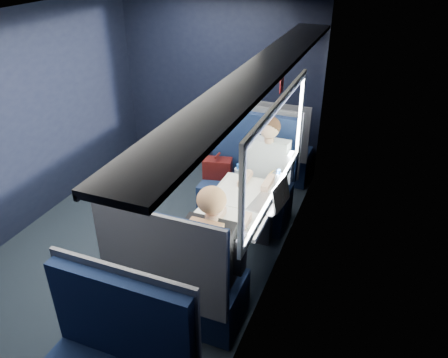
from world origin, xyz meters
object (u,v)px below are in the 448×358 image
at_px(seat_bay_near, 247,184).
at_px(laptop, 273,199).
at_px(table, 237,208).
at_px(seat_row_front, 271,152).
at_px(woman, 215,248).
at_px(bottle_small, 278,182).
at_px(seat_bay_far, 179,284).
at_px(cup, 279,180).
at_px(man, 266,171).

distance_m(seat_bay_near, laptop, 1.06).
distance_m(table, seat_row_front, 1.82).
bearing_deg(seat_row_front, laptop, -73.68).
xyz_separation_m(woman, bottle_small, (0.23, 1.03, 0.11)).
bearing_deg(seat_bay_far, bottle_small, 68.10).
distance_m(seat_bay_near, seat_bay_far, 1.75).
bearing_deg(bottle_small, seat_row_front, 108.00).
relative_size(seat_bay_near, bottle_small, 5.44).
relative_size(bottle_small, cup, 2.39).
xyz_separation_m(seat_bay_near, woman, (0.26, -1.58, 0.31)).
relative_size(seat_bay_near, cup, 13.02).
xyz_separation_m(seat_row_front, man, (0.25, -1.10, 0.31)).
height_order(table, man, man).
xyz_separation_m(seat_row_front, laptop, (0.51, -1.76, 0.40)).
bearing_deg(seat_bay_far, woman, 33.82).
bearing_deg(laptop, cup, 97.39).
relative_size(seat_bay_far, cup, 13.02).
bearing_deg(man, seat_row_front, 102.83).
bearing_deg(man, seat_bay_near, 146.62).
relative_size(table, woman, 0.76).
relative_size(seat_bay_near, woman, 0.95).
xyz_separation_m(seat_bay_far, laptop, (0.51, 0.91, 0.40)).
bearing_deg(seat_row_front, man, -77.17).
xyz_separation_m(table, seat_row_front, (-0.18, 1.80, -0.25)).
distance_m(bottle_small, cup, 0.13).
relative_size(table, seat_bay_far, 0.79).
bearing_deg(woman, man, 90.00).
bearing_deg(laptop, table, -173.14).
bearing_deg(man, table, -95.52).
bearing_deg(bottle_small, woman, -102.63).
bearing_deg(woman, table, 95.45).
xyz_separation_m(seat_row_front, cup, (0.46, -1.36, 0.38)).
distance_m(man, woman, 1.41).
distance_m(table, cup, 0.54).
height_order(seat_row_front, woman, woman).
xyz_separation_m(seat_bay_near, bottle_small, (0.49, -0.55, 0.42)).
bearing_deg(woman, laptop, 70.52).
distance_m(seat_bay_far, laptop, 1.12).
bearing_deg(man, laptop, -68.14).
bearing_deg(cup, seat_row_front, 108.83).
distance_m(man, cup, 0.34).
distance_m(woman, cup, 1.17).
height_order(seat_row_front, cup, seat_row_front).
height_order(table, bottle_small, bottle_small).
distance_m(seat_bay_far, bottle_small, 1.36).
relative_size(seat_bay_near, laptop, 3.34).
relative_size(seat_bay_far, seat_row_front, 1.09).
distance_m(man, bottle_small, 0.46).
height_order(seat_bay_near, seat_row_front, seat_bay_near).
xyz_separation_m(woman, laptop, (0.26, 0.75, 0.08)).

